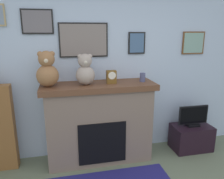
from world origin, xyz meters
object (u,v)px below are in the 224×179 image
object	(u,v)px
teddy_bear_brown	(85,71)
candle_jar	(143,77)
tv_stand	(191,137)
teddy_bear_grey	(47,71)
fireplace	(99,122)
television	(193,117)
mantel_clock	(111,77)

from	to	relation	value
teddy_bear_brown	candle_jar	bearing A→B (deg)	0.04
tv_stand	teddy_bear_brown	xyz separation A→B (m)	(-1.71, 0.03, 1.18)
candle_jar	teddy_bear_brown	distance (m)	0.84
tv_stand	teddy_bear_grey	size ratio (longest dim) A/B	1.32
candle_jar	tv_stand	bearing A→B (deg)	-1.79
fireplace	tv_stand	xyz separation A→B (m)	(1.53, -0.05, -0.39)
fireplace	television	bearing A→B (deg)	-1.74
fireplace	candle_jar	xyz separation A→B (m)	(0.65, -0.02, 0.65)
tv_stand	teddy_bear_brown	bearing A→B (deg)	179.10
mantel_clock	teddy_bear_brown	bearing A→B (deg)	179.86
television	mantel_clock	bearing A→B (deg)	178.84
television	mantel_clock	xyz separation A→B (m)	(-1.35, 0.03, 0.71)
television	candle_jar	size ratio (longest dim) A/B	3.79
fireplace	candle_jar	world-z (taller)	candle_jar
fireplace	mantel_clock	bearing A→B (deg)	-6.07
fireplace	teddy_bear_grey	bearing A→B (deg)	-178.47
television	candle_jar	xyz separation A→B (m)	(-0.88, 0.03, 0.68)
tv_stand	teddy_bear_brown	distance (m)	2.08
fireplace	teddy_bear_grey	world-z (taller)	teddy_bear_grey
tv_stand	mantel_clock	world-z (taller)	mantel_clock
teddy_bear_grey	teddy_bear_brown	distance (m)	0.50
television	teddy_bear_brown	world-z (taller)	teddy_bear_brown
teddy_bear_grey	teddy_bear_brown	bearing A→B (deg)	0.01
teddy_bear_grey	teddy_bear_brown	world-z (taller)	teddy_bear_grey
candle_jar	teddy_bear_brown	xyz separation A→B (m)	(-0.84, -0.00, 0.13)
fireplace	teddy_bear_brown	distance (m)	0.80
tv_stand	candle_jar	xyz separation A→B (m)	(-0.88, 0.03, 1.05)
tv_stand	television	size ratio (longest dim) A/B	1.26
tv_stand	mantel_clock	bearing A→B (deg)	178.89
fireplace	mantel_clock	world-z (taller)	mantel_clock
tv_stand	candle_jar	world-z (taller)	candle_jar
mantel_clock	teddy_bear_brown	distance (m)	0.38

